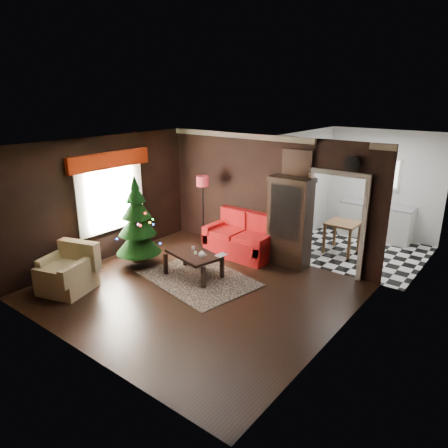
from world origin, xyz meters
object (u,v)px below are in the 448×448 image
Objects in this scene: christmas_tree at (137,220)px; kitchen_table at (342,237)px; curio_cabinet at (290,224)px; armchair at (66,269)px; coffee_table at (193,264)px; wall_clock at (352,163)px; loveseat at (241,235)px; floor_lamp at (203,214)px; teapot at (202,254)px.

kitchen_table is at bearing 47.48° from christmas_tree.
curio_cabinet is at bearing -114.44° from kitchen_table.
coffee_table is (1.50, 1.99, -0.19)m from armchair.
coffee_table is 3.78m from wall_clock.
loveseat is 1.82× the size of armchair.
armchair is at bearing -126.11° from curio_cabinet.
loveseat is at bearing -170.34° from wall_clock.
armchair is 5.90m from wall_clock.
wall_clock is (3.48, 0.44, 1.55)m from floor_lamp.
loveseat is at bearing 86.64° from coffee_table.
loveseat is 2.41m from christmas_tree.
christmas_tree is 1.79m from armchair.
floor_lamp is 1.87m from christmas_tree.
curio_cabinet is at bearing 10.83° from loveseat.
loveseat is at bearing 48.61° from armchair.
curio_cabinet is 2.53× the size of kitchen_table.
wall_clock is at bearing 30.99° from christmas_tree.
curio_cabinet is at bearing 55.08° from coffee_table.
coffee_table is at bearing -124.92° from curio_cabinet.
teapot is at bearing -115.55° from kitchen_table.
teapot is at bearing -136.08° from wall_clock.
curio_cabinet is 2.29m from floor_lamp.
teapot is at bearing -82.26° from loveseat.
kitchen_table is (1.58, 3.30, -0.23)m from teapot.
coffee_table is at bearing -120.52° from kitchen_table.
teapot is (1.82, 1.90, 0.14)m from armchair.
coffee_table is at bearing -55.78° from floor_lamp.
loveseat is 2.27× the size of kitchen_table.
kitchen_table reaches higher than teapot.
curio_cabinet reaches higher than loveseat.
christmas_tree is at bearing -99.23° from floor_lamp.
coffee_table is 0.47m from teapot.
armchair is 1.24× the size of kitchen_table.
wall_clock reaches higher than floor_lamp.
loveseat is 1.49× the size of coffee_table.
teapot is (1.35, -1.61, -0.23)m from floor_lamp.
armchair reaches higher than kitchen_table.
loveseat is at bearing 1.80° from floor_lamp.
kitchen_table is (1.89, 3.21, 0.11)m from coffee_table.
loveseat is 1.67m from teapot.
teapot is 0.21× the size of kitchen_table.
floor_lamp is 3.56m from armchair.
curio_cabinet is at bearing -171.47° from wall_clock.
coffee_table is 7.09× the size of teapot.
armchair is at bearing -123.18° from kitchen_table.
wall_clock is at bearing 7.14° from floor_lamp.
kitchen_table is at bearing 65.56° from curio_cabinet.
armchair is at bearing -133.81° from teapot.
floor_lamp is 1.93m from coffee_table.
loveseat is 0.91× the size of christmas_tree.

